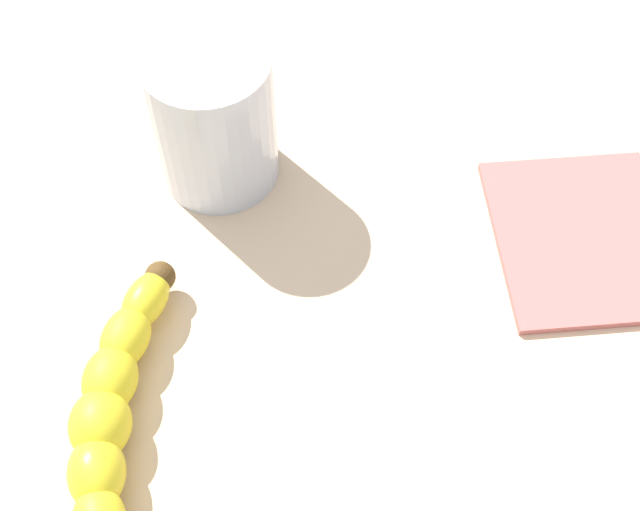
% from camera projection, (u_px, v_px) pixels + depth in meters
% --- Properties ---
extents(wooden_tabletop, '(1.20, 1.20, 0.03)m').
position_uv_depth(wooden_tabletop, '(241.00, 378.00, 0.54)').
color(wooden_tabletop, beige).
rests_on(wooden_tabletop, ground).
extents(banana, '(0.08, 0.22, 0.04)m').
position_uv_depth(banana, '(113.00, 424.00, 0.49)').
color(banana, yellow).
rests_on(banana, wooden_tabletop).
extents(smoothie_glass, '(0.09, 0.09, 0.11)m').
position_uv_depth(smoothie_glass, '(214.00, 120.00, 0.58)').
color(smoothie_glass, silver).
rests_on(smoothie_glass, wooden_tabletop).
extents(folded_napkin, '(0.16, 0.17, 0.01)m').
position_uv_depth(folded_napkin, '(583.00, 238.00, 0.58)').
color(folded_napkin, '#BC6660').
rests_on(folded_napkin, wooden_tabletop).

